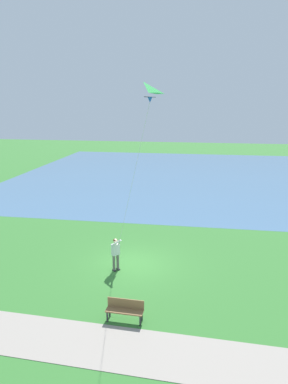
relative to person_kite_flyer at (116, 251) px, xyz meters
name	(u,v)px	position (x,y,z in m)	size (l,w,h in m)	color
ground_plane	(134,264)	(-0.87, 0.80, -1.05)	(120.00, 120.00, 0.00)	#33702D
lake_water	(206,176)	(-25.29, 4.80, -1.04)	(36.00, 44.00, 0.01)	#476B8E
walkway_path	(155,353)	(5.91, 2.80, -1.04)	(2.40, 32.00, 0.02)	gray
person_kite_flyer	(116,251)	(0.00, 0.00, 0.00)	(0.58, 0.60, 1.83)	#232328
flying_kite	(144,94)	(1.76, 1.75, 7.74)	(2.27, 1.91, 7.41)	green
park_bench_near_walkway	(125,309)	(4.17, 1.38, -0.54)	(0.51, 1.52, 0.88)	olive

